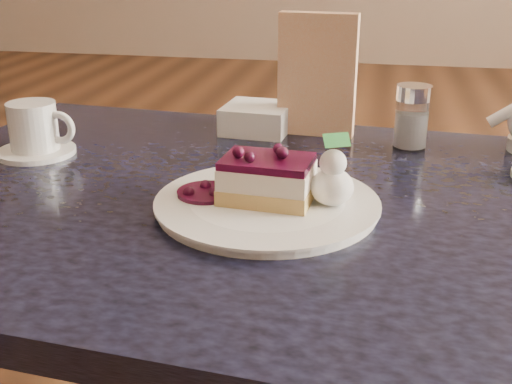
% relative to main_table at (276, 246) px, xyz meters
% --- Properties ---
extents(main_table, '(1.15, 0.81, 0.68)m').
position_rel_main_table_xyz_m(main_table, '(0.00, 0.00, 0.00)').
color(main_table, black).
rests_on(main_table, ground).
extents(dessert_plate, '(0.27, 0.27, 0.01)m').
position_rel_main_table_xyz_m(dessert_plate, '(-0.00, -0.05, 0.08)').
color(dessert_plate, white).
rests_on(dessert_plate, main_table).
extents(cheesecake_slice, '(0.12, 0.09, 0.05)m').
position_rel_main_table_xyz_m(cheesecake_slice, '(-0.00, -0.05, 0.11)').
color(cheesecake_slice, tan).
rests_on(cheesecake_slice, dessert_plate).
extents(whipped_cream, '(0.05, 0.05, 0.05)m').
position_rel_main_table_xyz_m(whipped_cream, '(0.07, -0.04, 0.11)').
color(whipped_cream, white).
rests_on(whipped_cream, dessert_plate).
extents(berry_sauce, '(0.07, 0.07, 0.01)m').
position_rel_main_table_xyz_m(berry_sauce, '(-0.08, -0.04, 0.09)').
color(berry_sauce, black).
rests_on(berry_sauce, dessert_plate).
extents(coffee_set, '(0.13, 0.12, 0.08)m').
position_rel_main_table_xyz_m(coffee_set, '(-0.39, 0.10, 0.11)').
color(coffee_set, white).
rests_on(coffee_set, main_table).
extents(menu_card, '(0.13, 0.04, 0.20)m').
position_rel_main_table_xyz_m(menu_card, '(0.02, 0.29, 0.17)').
color(menu_card, white).
rests_on(menu_card, main_table).
extents(sugar_shaker, '(0.05, 0.05, 0.10)m').
position_rel_main_table_xyz_m(sugar_shaker, '(0.17, 0.24, 0.12)').
color(sugar_shaker, white).
rests_on(sugar_shaker, main_table).
extents(napkin_stack, '(0.12, 0.12, 0.05)m').
position_rel_main_table_xyz_m(napkin_stack, '(-0.08, 0.29, 0.09)').
color(napkin_stack, white).
rests_on(napkin_stack, main_table).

